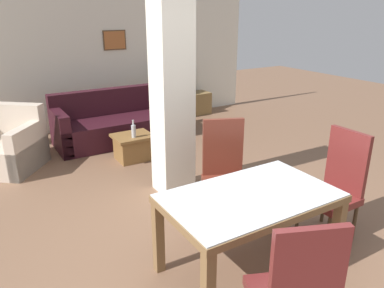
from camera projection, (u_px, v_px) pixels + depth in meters
The scene contains 12 objects.
ground_plane at pixel (246, 268), 3.30m from camera, with size 18.00×18.00×0.00m, color brown.
back_wall at pixel (79, 56), 6.78m from camera, with size 7.20×0.09×2.70m.
divider_pillar at pixel (172, 83), 4.29m from camera, with size 0.41×0.39×2.70m.
dining_table at pixel (250, 212), 3.11m from camera, with size 1.43×0.86×0.73m.
dining_chair_head_right at pixel (337, 183), 3.64m from camera, with size 0.46×0.46×1.08m.
dining_chair_far_right at pixel (225, 169), 3.97m from camera, with size 0.60×0.60×1.08m.
sofa at pixel (120, 124), 6.43m from camera, with size 2.16×0.86×0.86m.
armchair at pixel (6, 148), 5.29m from camera, with size 1.24×1.23×0.88m.
coffee_table at pixel (133, 147), 5.63m from camera, with size 0.57×0.49×0.38m.
bottle at pixel (134, 131), 5.44m from camera, with size 0.07×0.07×0.26m.
tv_stand at pixel (181, 105), 7.90m from camera, with size 1.29×0.40×0.46m.
tv_screen at pixel (181, 82), 7.73m from camera, with size 0.93×0.45×0.53m.
Camera 1 is at (-1.82, -2.09, 2.16)m, focal length 35.00 mm.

